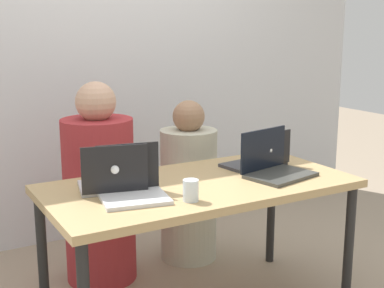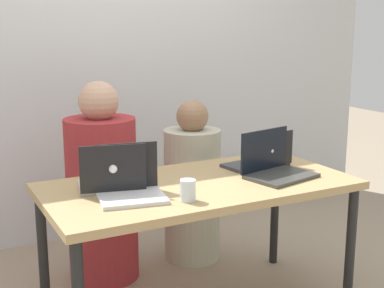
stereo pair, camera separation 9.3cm
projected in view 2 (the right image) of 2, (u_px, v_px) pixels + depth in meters
The scene contains 9 objects.
back_wall at pixel (106, 49), 3.71m from camera, with size 4.50×0.10×2.63m, color silver.
desk at pixel (199, 195), 2.66m from camera, with size 1.53×0.76×0.71m.
person_on_left at pixel (102, 193), 3.11m from camera, with size 0.44×0.44×1.17m.
person_on_right at pixel (192, 190), 3.39m from camera, with size 0.39×0.39×1.03m.
laptop_back_left at pixel (111, 179), 2.52m from camera, with size 0.35×0.31×0.24m.
laptop_front_right at pixel (275, 167), 2.75m from camera, with size 0.38×0.31×0.23m.
laptop_back_right at pixel (260, 160), 2.91m from camera, with size 0.37×0.26×0.20m.
laptop_front_left at pixel (130, 186), 2.41m from camera, with size 0.33×0.29×0.23m.
water_glass_left at pixel (188, 192), 2.36m from camera, with size 0.07×0.07×0.10m.
Camera 2 is at (-1.21, -2.24, 1.47)m, focal length 50.00 mm.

